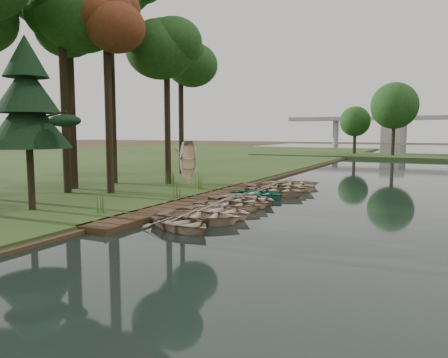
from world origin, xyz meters
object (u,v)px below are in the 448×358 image
at_px(pine_tree, 27,103).
at_px(rowboat_0, 181,221).
at_px(stored_rowboat, 188,179).
at_px(boardwalk, 196,201).
at_px(rowboat_1, 199,214).
at_px(rowboat_2, 217,209).

bearing_deg(pine_tree, rowboat_0, 3.45).
bearing_deg(rowboat_0, stored_rowboat, 53.27).
bearing_deg(boardwalk, stored_rowboat, 124.35).
height_order(stored_rowboat, pine_tree, pine_tree).
bearing_deg(stored_rowboat, rowboat_1, -133.24).
bearing_deg(rowboat_1, rowboat_2, -13.84).
distance_m(boardwalk, rowboat_0, 6.37).
bearing_deg(rowboat_2, rowboat_0, -174.61).
bearing_deg(pine_tree, stored_rowboat, 85.46).
bearing_deg(rowboat_2, boardwalk, 52.42).
bearing_deg(pine_tree, boardwalk, 50.38).
height_order(rowboat_0, rowboat_2, rowboat_2).
distance_m(boardwalk, rowboat_2, 4.05).
relative_size(boardwalk, pine_tree, 2.01).
xyz_separation_m(boardwalk, rowboat_0, (2.67, -5.78, 0.24)).
xyz_separation_m(rowboat_0, pine_tree, (-7.85, -0.47, 4.81)).
xyz_separation_m(boardwalk, rowboat_2, (2.81, -2.90, 0.26)).
relative_size(rowboat_1, stored_rowboat, 1.21).
bearing_deg(stored_rowboat, rowboat_0, -136.48).
bearing_deg(stored_rowboat, boardwalk, -132.05).
bearing_deg(rowboat_2, pine_tree, 121.07).
xyz_separation_m(rowboat_1, pine_tree, (-7.89, -1.83, 4.77)).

